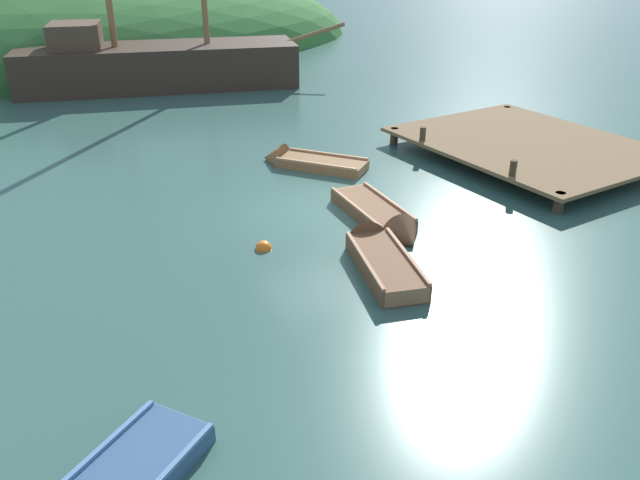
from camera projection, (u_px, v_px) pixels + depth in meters
The scene contains 7 objects.
ground_plane at pixel (309, 212), 17.21m from camera, with size 120.00×120.00×0.00m, color #33564C.
dock at pixel (528, 144), 21.06m from camera, with size 6.35×7.89×1.61m.
sailing_ship at pixel (157, 71), 30.31m from camera, with size 15.30×7.62×12.63m.
rowboat_portside at pixel (304, 163), 20.52m from camera, with size 2.91×3.50×1.08m.
rowboat_far at pixel (382, 220), 16.43m from camera, with size 1.57×3.68×1.04m.
rowboat_center at pixel (378, 257), 14.51m from camera, with size 2.12×3.65×1.01m.
buoy_orange at pixel (264, 249), 15.22m from camera, with size 0.40×0.40×0.40m, color orange.
Camera 1 is at (-8.11, -13.54, 6.91)m, focal length 35.60 mm.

